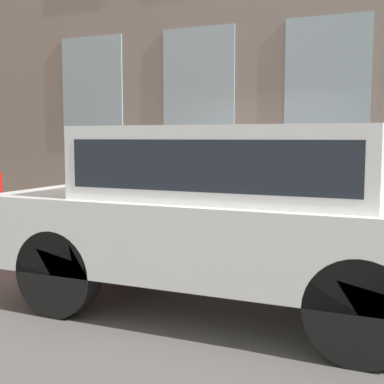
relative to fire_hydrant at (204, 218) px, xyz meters
The scene contains 5 objects.
ground_plane 0.70m from the fire_hydrant, 159.49° to the right, with size 80.00×80.00×0.00m, color #514F4C.
sidewalk 1.00m from the fire_hydrant, ahead, with size 2.42×60.00×0.17m.
fire_hydrant is the anchor object (origin of this frame).
person 0.53m from the fire_hydrant, 74.52° to the left, with size 0.29×0.19×1.22m.
parked_truck_white_near 2.15m from the fire_hydrant, 150.42° to the right, with size 1.88×4.43×1.79m.
Camera 1 is at (-6.30, -2.66, 1.69)m, focal length 50.00 mm.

